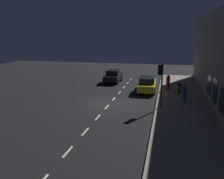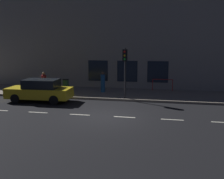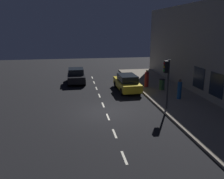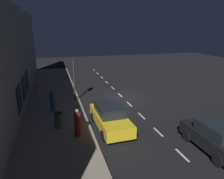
{
  "view_description": "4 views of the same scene",
  "coord_description": "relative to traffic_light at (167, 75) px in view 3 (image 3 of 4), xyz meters",
  "views": [
    {
      "loc": [
        4.71,
        -18.53,
        5.79
      ],
      "look_at": [
        0.33,
        -0.49,
        1.41
      ],
      "focal_mm": 36.26,
      "sensor_mm": 36.0,
      "label": 1
    },
    {
      "loc": [
        -13.87,
        -2.97,
        4.08
      ],
      "look_at": [
        2.07,
        0.11,
        1.16
      ],
      "focal_mm": 41.71,
      "sensor_mm": 36.0,
      "label": 2
    },
    {
      "loc": [
        -2.16,
        -15.77,
        5.91
      ],
      "look_at": [
        0.57,
        0.73,
        1.45
      ],
      "focal_mm": 37.72,
      "sensor_mm": 36.0,
      "label": 3
    },
    {
      "loc": [
        6.07,
        17.44,
        6.34
      ],
      "look_at": [
        1.28,
        0.65,
        1.15
      ],
      "focal_mm": 33.57,
      "sensor_mm": 36.0,
      "label": 4
    }
  ],
  "objects": [
    {
      "name": "traffic_light",
      "position": [
        0.0,
        0.0,
        0.0
      ],
      "size": [
        0.48,
        0.32,
        3.59
      ],
      "color": "#2D2D30",
      "rests_on": "sidewalk"
    },
    {
      "name": "lane_centre_line",
      "position": [
        -4.28,
        -0.6,
        -2.66
      ],
      "size": [
        0.12,
        27.2,
        0.01
      ],
      "color": "beige",
      "rests_on": "ground"
    },
    {
      "name": "ground_plane",
      "position": [
        -4.28,
        0.4,
        -2.67
      ],
      "size": [
        60.0,
        60.0,
        0.0
      ],
      "primitive_type": "plane",
      "color": "black"
    },
    {
      "name": "pedestrian_0",
      "position": [
        0.66,
        6.52,
        -1.75
      ],
      "size": [
        0.42,
        0.42,
        1.68
      ],
      "rotation": [
        0.0,
        0.0,
        4.77
      ],
      "color": "maroon",
      "rests_on": "sidewalk"
    },
    {
      "name": "pedestrian_1",
      "position": [
        2.06,
        2.09,
        -1.75
      ],
      "size": [
        0.39,
        0.39,
        1.66
      ],
      "rotation": [
        0.0,
        0.0,
        3.28
      ],
      "color": "#1E5189",
      "rests_on": "sidewalk"
    },
    {
      "name": "trash_bin",
      "position": [
        1.73,
        5.13,
        -2.01
      ],
      "size": [
        0.51,
        0.51,
        1.02
      ],
      "color": "#2D5633",
      "rests_on": "sidewalk"
    },
    {
      "name": "sidewalk",
      "position": [
        1.97,
        0.4,
        -2.59
      ],
      "size": [
        4.5,
        32.0,
        0.15
      ],
      "color": "gray",
      "rests_on": "ground"
    },
    {
      "name": "parked_car_1",
      "position": [
        -6.21,
        9.86,
        -1.88
      ],
      "size": [
        1.91,
        3.9,
        1.58
      ],
      "rotation": [
        0.0,
        0.0,
        3.15
      ],
      "color": "black",
      "rests_on": "ground"
    },
    {
      "name": "parked_car_0",
      "position": [
        -1.5,
        5.8,
        -1.88
      ],
      "size": [
        1.94,
        4.54,
        1.58
      ],
      "rotation": [
        0.0,
        0.0,
        0.03
      ],
      "color": "gold",
      "rests_on": "ground"
    },
    {
      "name": "building_facade",
      "position": [
        4.52,
        0.4,
        1.33
      ],
      "size": [
        0.65,
        32.0,
        8.01
      ],
      "color": "gray",
      "rests_on": "ground"
    }
  ]
}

